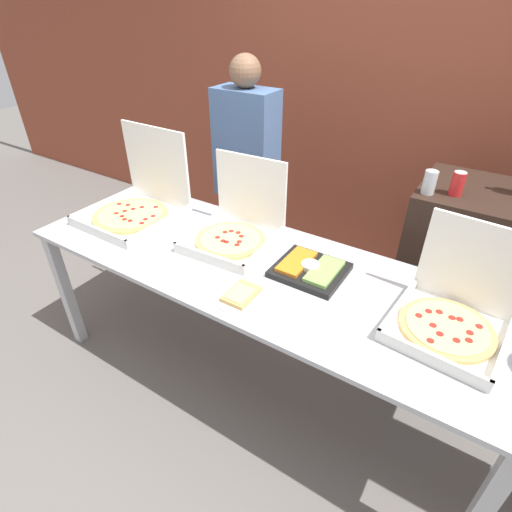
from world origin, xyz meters
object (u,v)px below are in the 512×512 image
Objects in this scene: veggie_tray at (310,269)px; soda_can_colored at (458,184)px; person_guest_cap at (247,185)px; pizza_box_far_right at (137,203)px; paper_plate_front_right at (241,295)px; pizza_box_far_left at (236,228)px; pizza_box_near_right at (453,313)px; soda_can_silver at (430,182)px.

soda_can_colored is (0.47, 0.69, 0.30)m from veggie_tray.
person_guest_cap is (-0.81, 0.66, 0.01)m from veggie_tray.
pizza_box_far_right is 1.01m from paper_plate_front_right.
pizza_box_far_left is 1.42× the size of veggie_tray.
veggie_tray is 2.64× the size of soda_can_colored.
person_guest_cap reaches higher than pizza_box_near_right.
pizza_box_near_right is 1.12m from pizza_box_far_left.
soda_can_colored is at bearing 55.80° from veggie_tray.
pizza_box_near_right is 0.27× the size of person_guest_cap.
pizza_box_far_right reaches higher than paper_plate_front_right.
veggie_tray reaches higher than paper_plate_front_right.
veggie_tray is at bearing -177.88° from pizza_box_near_right.
veggie_tray is 2.64× the size of soda_can_silver.
pizza_box_far_right is 4.20× the size of soda_can_colored.
soda_can_silver is 0.07× the size of person_guest_cap.
person_guest_cap is at bearing 115.55° from pizza_box_far_left.
veggie_tray is 0.19× the size of person_guest_cap.
veggie_tray is at bearing -124.20° from soda_can_colored.
paper_plate_front_right is at bearing -117.80° from veggie_tray.
pizza_box_near_right reaches higher than soda_can_silver.
pizza_box_near_right is (1.78, -0.01, -0.01)m from pizza_box_far_right.
pizza_box_near_right is 1.61m from person_guest_cap.
soda_can_colored is at bearing 108.75° from pizza_box_near_right.
soda_can_colored reaches higher than veggie_tray.
pizza_box_far_right is 1.59× the size of veggie_tray.
pizza_box_far_left reaches higher than soda_can_silver.
pizza_box_far_left is at bearing 127.93° from paper_plate_front_right.
paper_plate_front_right is at bearing -154.83° from pizza_box_near_right.
paper_plate_front_right is 1.99× the size of soda_can_colored.
pizza_box_far_left is at bearing -179.47° from pizza_box_near_right.
pizza_box_far_right is 2.11× the size of paper_plate_front_right.
pizza_box_near_right is 1.41× the size of veggie_tray.
soda_can_silver is at bearing 61.39° from veggie_tray.
pizza_box_far_right reaches higher than veggie_tray.
pizza_box_near_right reaches higher than veggie_tray.
soda_can_silver is (0.34, 0.63, 0.30)m from veggie_tray.
veggie_tray is (1.14, 0.03, -0.06)m from pizza_box_far_right.
pizza_box_near_right is 3.74× the size of soda_can_colored.
soda_can_colored is (-0.18, 0.72, 0.25)m from pizza_box_near_right.
veggie_tray is at bearing 1.97° from pizza_box_far_right.
paper_plate_front_right is 1.17m from person_guest_cap.
pizza_box_far_right is at bearing -176.22° from pizza_box_far_left.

